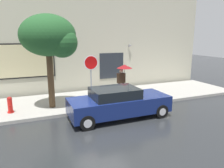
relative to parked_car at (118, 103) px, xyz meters
name	(u,v)px	position (x,y,z in m)	size (l,w,h in m)	color
ground_plane	(101,120)	(-0.86, 0.04, -0.72)	(60.00, 60.00, 0.00)	#282B2D
sidewalk	(84,100)	(-0.86, 3.04, -0.64)	(20.00, 4.00, 0.15)	#A3A099
building_facade	(72,40)	(-0.88, 5.54, 2.77)	(20.00, 0.67, 7.00)	beige
parked_car	(118,103)	(0.00, 0.00, 0.00)	(4.69, 1.86, 1.44)	navy
fire_hydrant	(10,105)	(-4.70, 2.20, -0.18)	(0.30, 0.44, 0.79)	red
pedestrian_with_umbrella	(123,72)	(1.58, 2.83, 0.95)	(0.94, 0.94, 1.94)	black
street_tree	(51,38)	(-2.61, 2.25, 2.97)	(2.71, 2.31, 4.66)	#4C3823
stop_sign	(91,70)	(-0.74, 1.83, 1.31)	(0.76, 0.10, 2.66)	gray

